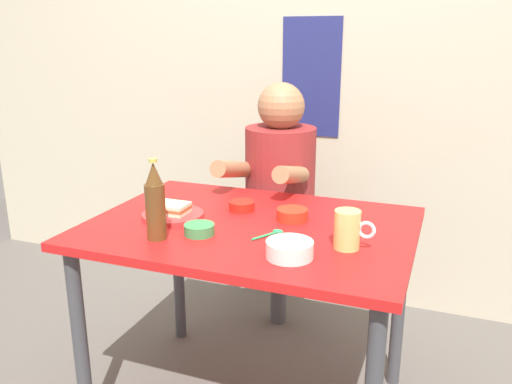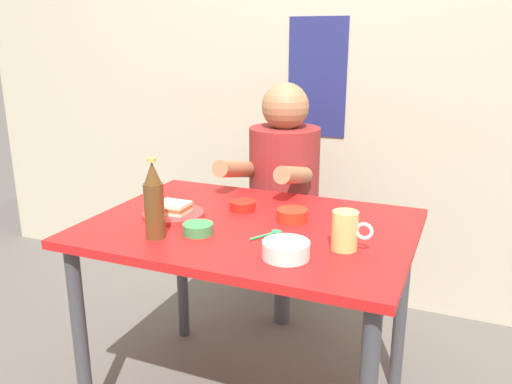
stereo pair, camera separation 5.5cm
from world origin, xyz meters
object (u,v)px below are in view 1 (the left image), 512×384
at_px(person_seated, 279,172).
at_px(sauce_bowl_chili, 292,214).
at_px(plate_orange, 173,215).
at_px(stool, 279,256).
at_px(beer_bottle, 155,203).
at_px(sandwich, 173,208).
at_px(dining_table, 251,249).
at_px(beer_mug, 348,230).

relative_size(person_seated, sauce_bowl_chili, 6.54).
bearing_deg(plate_orange, stool, 74.33).
relative_size(person_seated, plate_orange, 3.27).
xyz_separation_m(stool, beer_bottle, (-0.13, -0.87, 0.51)).
xyz_separation_m(stool, sauce_bowl_chili, (0.22, -0.54, 0.41)).
height_order(stool, person_seated, person_seated).
height_order(sandwich, beer_bottle, beer_bottle).
distance_m(person_seated, sandwich, 0.68).
relative_size(sandwich, sauce_bowl_chili, 1.00).
distance_m(dining_table, plate_orange, 0.31).
bearing_deg(sandwich, stool, 74.33).
distance_m(stool, beer_bottle, 1.01).
height_order(dining_table, stool, dining_table).
distance_m(stool, sandwich, 0.81).
bearing_deg(sauce_bowl_chili, beer_bottle, -137.19).
height_order(person_seated, plate_orange, person_seated).
height_order(sandwich, beer_mug, beer_mug).
height_order(dining_table, sauce_bowl_chili, sauce_bowl_chili).
bearing_deg(plate_orange, beer_bottle, -74.03).
distance_m(dining_table, sauce_bowl_chili, 0.19).
height_order(stool, sauce_bowl_chili, sauce_bowl_chili).
relative_size(beer_mug, sauce_bowl_chili, 1.15).
distance_m(dining_table, beer_bottle, 0.39).
bearing_deg(plate_orange, beer_mug, -6.09).
bearing_deg(sauce_bowl_chili, stool, 112.47).
bearing_deg(stool, sauce_bowl_chili, -67.53).
xyz_separation_m(plate_orange, beer_bottle, (0.06, -0.21, 0.11)).
xyz_separation_m(plate_orange, beer_mug, (0.64, -0.07, 0.05)).
bearing_deg(beer_bottle, stool, 81.68).
bearing_deg(beer_bottle, beer_mug, 13.19).
bearing_deg(sandwich, beer_bottle, -74.03).
relative_size(stool, beer_mug, 3.57).
distance_m(beer_bottle, sauce_bowl_chili, 0.49).
xyz_separation_m(beer_mug, sauce_bowl_chili, (-0.23, 0.19, -0.04)).
xyz_separation_m(beer_mug, beer_bottle, (-0.58, -0.14, 0.06)).
bearing_deg(dining_table, sandwich, -173.81).
bearing_deg(beer_mug, sandwich, 173.91).
xyz_separation_m(stool, plate_orange, (-0.19, -0.66, 0.40)).
distance_m(stool, plate_orange, 0.79).
xyz_separation_m(person_seated, beer_mug, (0.46, -0.72, 0.03)).
distance_m(plate_orange, beer_bottle, 0.24).
xyz_separation_m(dining_table, plate_orange, (-0.29, -0.03, 0.10)).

